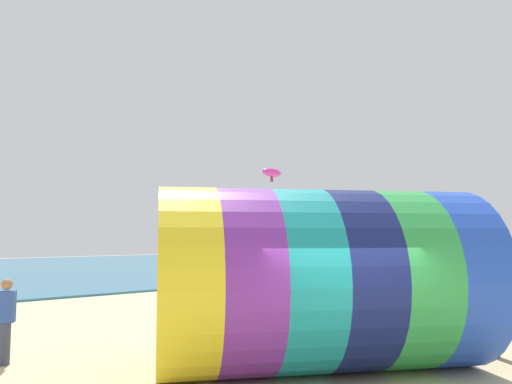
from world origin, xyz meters
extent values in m
cylinder|color=yellow|center=(-1.44, 3.05, 1.83)|extent=(2.71, 3.73, 3.66)
cylinder|color=purple|center=(-0.50, 2.53, 1.83)|extent=(2.71, 3.73, 3.66)
cylinder|color=teal|center=(0.44, 2.01, 1.83)|extent=(2.71, 3.73, 3.66)
cylinder|color=navy|center=(1.38, 1.49, 1.83)|extent=(2.71, 3.73, 3.66)
cylinder|color=green|center=(2.32, 0.97, 1.83)|extent=(2.71, 3.73, 3.66)
cylinder|color=blue|center=(3.27, 0.45, 1.83)|extent=(2.71, 3.73, 3.66)
cylinder|color=black|center=(3.76, 0.18, 1.83)|extent=(1.68, 2.98, 3.37)
cylinder|color=black|center=(4.78, 0.04, 0.43)|extent=(0.24, 0.24, 0.87)
cube|color=red|center=(4.78, 0.04, 1.19)|extent=(0.38, 0.42, 0.65)
sphere|color=#9E7051|center=(4.78, 0.04, 1.65)|extent=(0.23, 0.23, 0.23)
ellipsoid|color=#D1339E|center=(10.73, 14.23, 6.03)|extent=(1.53, 0.85, 0.56)
cube|color=#7D1E5E|center=(10.73, 14.23, 5.73)|extent=(0.21, 0.06, 0.37)
cylinder|color=#383D56|center=(-3.85, 6.33, 0.44)|extent=(0.24, 0.24, 0.88)
cube|color=#2D4CA5|center=(-3.85, 6.33, 1.21)|extent=(0.42, 0.37, 0.66)
sphere|color=#9E7051|center=(-3.85, 6.33, 1.68)|extent=(0.24, 0.24, 0.24)
camera|label=1|loc=(-6.65, -5.32, 2.71)|focal=35.00mm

